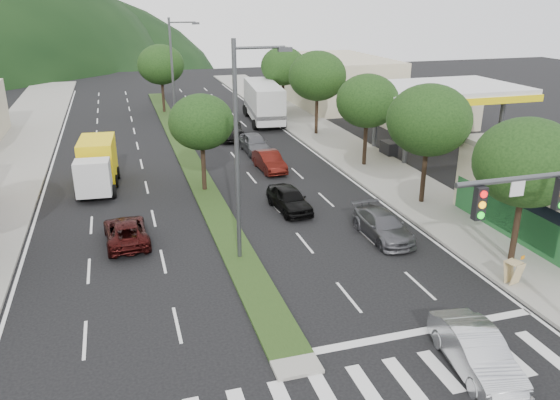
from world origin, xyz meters
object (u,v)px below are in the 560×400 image
object	(u,v)px
streetlight_near	(241,143)
streetlight_mid	(175,72)
motorhome	(263,101)
car_queue_e	(254,143)
suv_maroon	(126,232)
a_frame_sign	(514,270)
box_truck	(97,166)
tree_med_near	(201,122)
tree_r_e	(283,66)
tree_r_c	(367,101)
car_queue_d	(229,130)
sedan_silver	(476,352)
car_queue_c	(269,161)
car_queue_a	(289,199)
tree_r_b	(429,120)
tree_r_a	(527,162)
car_queue_b	(383,226)
tree_med_far	(161,65)
tree_r_d	(317,76)

from	to	relation	value
streetlight_near	streetlight_mid	world-z (taller)	same
motorhome	car_queue_e	bearing A→B (deg)	-102.46
suv_maroon	a_frame_sign	xyz separation A→B (m)	(15.53, -9.28, 0.14)
box_truck	tree_med_near	bearing A→B (deg)	161.41
tree_r_e	streetlight_near	bearing A→B (deg)	-110.23
tree_r_c	car_queue_d	world-z (taller)	tree_r_c
tree_r_e	sedan_silver	distance (m)	42.94
streetlight_near	car_queue_c	bearing A→B (deg)	69.27
tree_r_e	car_queue_c	size ratio (longest dim) A/B	1.63
car_queue_a	tree_r_b	bearing A→B (deg)	-13.34
tree_med_near	box_truck	xyz separation A→B (m)	(-6.40, 2.71, -3.01)
streetlight_mid	car_queue_a	distance (m)	20.75
sedan_silver	suv_maroon	bearing A→B (deg)	135.47
tree_med_near	car_queue_e	xyz separation A→B (m)	(5.31, 7.98, -3.68)
tree_r_b	tree_med_near	xyz separation A→B (m)	(-12.00, 6.00, -0.61)
car_queue_d	a_frame_sign	size ratio (longest dim) A/B	3.86
streetlight_near	car_queue_e	xyz separation A→B (m)	(5.11, 17.98, -4.84)
tree_r_a	a_frame_sign	size ratio (longest dim) A/B	4.92
tree_r_c	tree_med_near	world-z (taller)	tree_r_c
streetlight_near	car_queue_b	xyz separation A→B (m)	(7.31, 0.22, -4.93)
tree_r_c	streetlight_mid	bearing A→B (deg)	132.22
tree_r_e	tree_med_far	xyz separation A→B (m)	(-12.00, 4.00, 0.11)
tree_r_d	car_queue_d	world-z (taller)	tree_r_d
tree_r_a	suv_maroon	size ratio (longest dim) A/B	1.52
sedan_silver	tree_med_far	bearing A→B (deg)	104.41
car_queue_c	sedan_silver	bearing A→B (deg)	-91.41
streetlight_mid	car_queue_c	size ratio (longest dim) A/B	2.43
car_queue_a	motorhome	distance (m)	24.13
tree_r_b	a_frame_sign	world-z (taller)	tree_r_b
car_queue_a	car_queue_b	size ratio (longest dim) A/B	0.91
car_queue_a	a_frame_sign	bearing A→B (deg)	-64.75
tree_r_d	tree_r_c	bearing A→B (deg)	-90.00
tree_med_near	sedan_silver	bearing A→B (deg)	-74.60
sedan_silver	tree_r_a	bearing A→B (deg)	51.78
tree_r_d	tree_med_far	world-z (taller)	tree_r_d
tree_r_d	car_queue_c	bearing A→B (deg)	-127.35
tree_r_c	car_queue_b	distance (m)	13.25
tree_med_far	streetlight_mid	world-z (taller)	streetlight_mid
suv_maroon	box_truck	size ratio (longest dim) A/B	0.70
car_queue_d	motorhome	size ratio (longest dim) A/B	0.53
tree_r_d	car_queue_b	bearing A→B (deg)	-101.62
tree_med_far	car_queue_b	distance (m)	36.82
sedan_silver	tree_r_d	bearing A→B (deg)	86.28
car_queue_c	tree_med_far	bearing A→B (deg)	99.99
car_queue_e	a_frame_sign	size ratio (longest dim) A/B	3.23
car_queue_d	a_frame_sign	bearing A→B (deg)	-70.23
car_queue_c	box_truck	world-z (taller)	box_truck
tree_r_c	motorhome	size ratio (longest dim) A/B	0.65
tree_r_c	car_queue_b	size ratio (longest dim) A/B	1.44
sedan_silver	car_queue_e	world-z (taller)	car_queue_e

